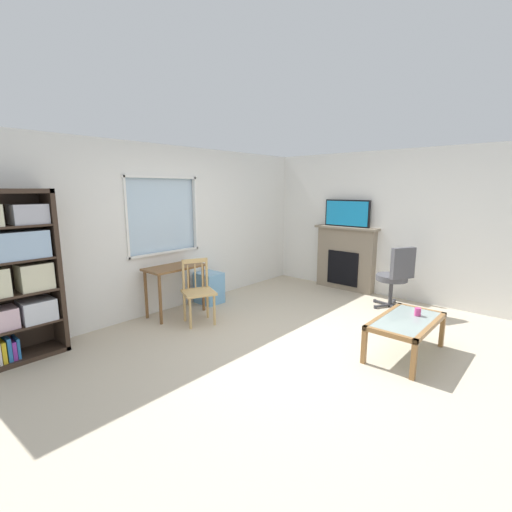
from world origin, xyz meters
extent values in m
cube|color=beige|center=(0.00, 0.00, -0.01)|extent=(6.58, 5.63, 0.02)
cube|color=white|center=(0.00, 2.31, 0.45)|extent=(5.58, 0.12, 0.89)
cube|color=white|center=(0.00, 2.31, 2.29)|extent=(5.58, 0.12, 0.46)
cube|color=white|center=(-1.80, 2.31, 1.47)|extent=(1.98, 0.12, 1.16)
cube|color=white|center=(1.59, 2.31, 1.47)|extent=(2.40, 0.12, 1.16)
cube|color=silver|center=(-0.21, 2.32, 1.47)|extent=(1.21, 0.02, 1.16)
cube|color=white|center=(-0.21, 2.25, 0.91)|extent=(1.27, 0.06, 0.03)
cube|color=white|center=(-0.21, 2.25, 2.04)|extent=(1.27, 0.06, 0.03)
cube|color=white|center=(-0.81, 2.25, 1.47)|extent=(0.03, 0.06, 1.16)
cube|color=white|center=(0.40, 2.25, 1.47)|extent=(0.03, 0.06, 1.16)
cube|color=white|center=(2.85, 0.00, 1.26)|extent=(0.12, 4.83, 2.52)
cube|color=#38281E|center=(-1.84, 2.06, 0.94)|extent=(0.05, 0.38, 1.88)
cube|color=#38281E|center=(-2.27, 2.06, 1.85)|extent=(0.90, 0.38, 0.05)
cube|color=#38281E|center=(-2.27, 2.06, 0.03)|extent=(0.90, 0.38, 0.05)
cube|color=#38281E|center=(-2.27, 2.25, 0.94)|extent=(0.90, 0.02, 1.88)
cube|color=#38281E|center=(-2.27, 2.06, 0.39)|extent=(0.85, 0.36, 0.02)
cube|color=#38281E|center=(-2.27, 2.06, 0.76)|extent=(0.85, 0.36, 0.02)
cube|color=#38281E|center=(-2.27, 2.06, 1.12)|extent=(0.85, 0.36, 0.02)
cube|color=#38281E|center=(-2.27, 2.06, 1.49)|extent=(0.85, 0.36, 0.02)
cube|color=silver|center=(-2.07, 2.05, 0.52)|extent=(0.34, 0.32, 0.24)
cube|color=beige|center=(-2.06, 2.05, 0.92)|extent=(0.33, 0.30, 0.30)
cube|color=#9EBCDB|center=(-2.28, 2.05, 1.28)|extent=(0.76, 0.31, 0.30)
cube|color=#B2B2BC|center=(-2.05, 2.05, 1.61)|extent=(0.34, 0.30, 0.21)
cube|color=yellow|center=(-2.45, 2.04, 0.17)|extent=(0.04, 0.25, 0.24)
cube|color=#286BB2|center=(-2.40, 2.04, 0.18)|extent=(0.04, 0.24, 0.26)
cube|color=purple|center=(-2.36, 2.04, 0.15)|extent=(0.04, 0.23, 0.21)
cube|color=#286BB2|center=(-2.32, 2.04, 0.16)|extent=(0.03, 0.21, 0.23)
cube|color=brown|center=(-0.25, 1.96, 0.73)|extent=(0.87, 0.46, 0.03)
cylinder|color=brown|center=(-0.64, 1.78, 0.36)|extent=(0.04, 0.04, 0.71)
cylinder|color=brown|center=(0.13, 1.78, 0.36)|extent=(0.04, 0.04, 0.71)
cylinder|color=brown|center=(-0.64, 2.15, 0.36)|extent=(0.04, 0.04, 0.71)
cylinder|color=brown|center=(0.13, 2.15, 0.36)|extent=(0.04, 0.04, 0.71)
cube|color=tan|center=(-0.26, 1.41, 0.45)|extent=(0.54, 0.53, 0.04)
cylinder|color=tan|center=(-0.48, 1.34, 0.22)|extent=(0.04, 0.04, 0.43)
cylinder|color=tan|center=(-0.16, 1.20, 0.22)|extent=(0.04, 0.04, 0.43)
cylinder|color=tan|center=(-0.35, 1.63, 0.22)|extent=(0.04, 0.04, 0.43)
cylinder|color=tan|center=(-0.04, 1.49, 0.22)|extent=(0.04, 0.04, 0.43)
cylinder|color=tan|center=(-0.35, 1.63, 0.68)|extent=(0.04, 0.04, 0.45)
cylinder|color=tan|center=(-0.04, 1.49, 0.68)|extent=(0.04, 0.04, 0.45)
cube|color=tan|center=(-0.19, 1.56, 0.87)|extent=(0.34, 0.18, 0.06)
cylinder|color=tan|center=(-0.29, 1.60, 0.65)|extent=(0.02, 0.02, 0.35)
cylinder|color=tan|center=(-0.19, 1.56, 0.65)|extent=(0.02, 0.02, 0.35)
cylinder|color=tan|center=(-0.10, 1.52, 0.65)|extent=(0.02, 0.02, 0.35)
cube|color=#72ADDB|center=(0.45, 2.01, 0.26)|extent=(0.35, 0.40, 0.51)
cube|color=gray|center=(2.70, 0.73, 0.57)|extent=(0.18, 1.11, 1.15)
cube|color=black|center=(2.61, 0.73, 0.41)|extent=(0.03, 0.61, 0.63)
cube|color=gray|center=(2.68, 0.73, 1.17)|extent=(0.26, 1.21, 0.04)
cube|color=black|center=(2.68, 0.73, 1.43)|extent=(0.05, 0.87, 0.49)
cube|color=#198CCC|center=(2.65, 0.73, 1.43)|extent=(0.01, 0.82, 0.44)
cylinder|color=#4C4C51|center=(2.24, -0.33, 0.48)|extent=(0.48, 0.48, 0.09)
cube|color=#4C4C51|center=(2.13, -0.52, 0.76)|extent=(0.39, 0.27, 0.48)
cylinder|color=#38383D|center=(2.24, -0.33, 0.24)|extent=(0.06, 0.06, 0.42)
cube|color=#38383D|center=(2.12, -0.26, 0.03)|extent=(0.26, 0.17, 0.03)
cylinder|color=#38383D|center=(2.00, -0.19, 0.03)|extent=(0.05, 0.05, 0.05)
cube|color=#38383D|center=(2.14, -0.42, 0.03)|extent=(0.23, 0.22, 0.03)
cylinder|color=#38383D|center=(2.04, -0.52, 0.03)|extent=(0.05, 0.05, 0.05)
cube|color=#38383D|center=(2.30, -0.45, 0.03)|extent=(0.15, 0.27, 0.03)
cylinder|color=#38383D|center=(2.36, -0.58, 0.03)|extent=(0.05, 0.05, 0.05)
cube|color=#38383D|center=(2.38, -0.31, 0.03)|extent=(0.28, 0.07, 0.03)
cylinder|color=#38383D|center=(2.52, -0.30, 0.03)|extent=(0.05, 0.05, 0.05)
cube|color=#38383D|center=(2.27, -0.19, 0.03)|extent=(0.09, 0.28, 0.03)
cylinder|color=#38383D|center=(2.30, -0.05, 0.03)|extent=(0.05, 0.05, 0.05)
cube|color=#8C9E99|center=(0.68, -1.10, 0.42)|extent=(0.96, 0.47, 0.02)
cube|color=olive|center=(0.68, -1.36, 0.40)|extent=(1.06, 0.05, 0.05)
cube|color=olive|center=(0.68, -0.84, 0.40)|extent=(1.06, 0.05, 0.05)
cube|color=olive|center=(0.18, -1.10, 0.40)|extent=(0.05, 0.57, 0.05)
cube|color=olive|center=(1.18, -1.10, 0.40)|extent=(0.05, 0.57, 0.05)
cube|color=olive|center=(0.18, -1.36, 0.19)|extent=(0.05, 0.05, 0.38)
cube|color=olive|center=(1.18, -1.36, 0.19)|extent=(0.05, 0.05, 0.38)
cube|color=olive|center=(0.18, -0.84, 0.19)|extent=(0.05, 0.05, 0.38)
cube|color=olive|center=(1.18, -0.84, 0.19)|extent=(0.05, 0.05, 0.38)
cylinder|color=#DB3D84|center=(0.88, -1.16, 0.47)|extent=(0.07, 0.07, 0.09)
camera|label=1|loc=(-3.30, -2.36, 1.88)|focal=24.98mm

